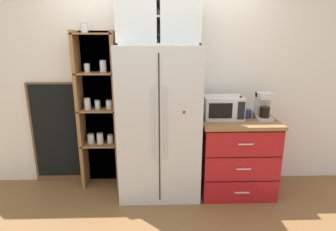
{
  "coord_description": "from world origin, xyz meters",
  "views": [
    {
      "loc": [
        0.01,
        -3.01,
        1.79
      ],
      "look_at": [
        0.1,
        0.03,
        0.96
      ],
      "focal_mm": 29.5,
      "sensor_mm": 36.0,
      "label": 1
    }
  ],
  "objects_px": {
    "mug_navy": "(248,114)",
    "mug_charcoal": "(237,114)",
    "coffee_maker": "(264,106)",
    "bottle_amber": "(240,110)",
    "chalkboard_menu": "(56,133)",
    "refrigerator": "(159,123)",
    "microwave": "(223,107)"
  },
  "relations": [
    {
      "from": "mug_charcoal",
      "to": "mug_navy",
      "type": "bearing_deg",
      "value": -2.61
    },
    {
      "from": "coffee_maker",
      "to": "mug_charcoal",
      "type": "bearing_deg",
      "value": 168.71
    },
    {
      "from": "microwave",
      "to": "mug_charcoal",
      "type": "distance_m",
      "value": 0.2
    },
    {
      "from": "microwave",
      "to": "bottle_amber",
      "type": "distance_m",
      "value": 0.2
    },
    {
      "from": "refrigerator",
      "to": "microwave",
      "type": "height_order",
      "value": "refrigerator"
    },
    {
      "from": "bottle_amber",
      "to": "chalkboard_menu",
      "type": "height_order",
      "value": "chalkboard_menu"
    },
    {
      "from": "coffee_maker",
      "to": "mug_navy",
      "type": "height_order",
      "value": "coffee_maker"
    },
    {
      "from": "mug_navy",
      "to": "bottle_amber",
      "type": "relative_size",
      "value": 0.43
    },
    {
      "from": "microwave",
      "to": "coffee_maker",
      "type": "xyz_separation_m",
      "value": [
        0.47,
        -0.04,
        0.03
      ]
    },
    {
      "from": "mug_navy",
      "to": "microwave",
      "type": "bearing_deg",
      "value": -178.24
    },
    {
      "from": "mug_navy",
      "to": "chalkboard_menu",
      "type": "distance_m",
      "value": 2.38
    },
    {
      "from": "mug_charcoal",
      "to": "bottle_amber",
      "type": "xyz_separation_m",
      "value": [
        -0.0,
        -0.1,
        0.08
      ]
    },
    {
      "from": "refrigerator",
      "to": "chalkboard_menu",
      "type": "bearing_deg",
      "value": 167.36
    },
    {
      "from": "coffee_maker",
      "to": "mug_navy",
      "type": "distance_m",
      "value": 0.2
    },
    {
      "from": "coffee_maker",
      "to": "mug_charcoal",
      "type": "distance_m",
      "value": 0.31
    },
    {
      "from": "refrigerator",
      "to": "chalkboard_menu",
      "type": "xyz_separation_m",
      "value": [
        -1.31,
        0.29,
        -0.22
      ]
    },
    {
      "from": "coffee_maker",
      "to": "refrigerator",
      "type": "bearing_deg",
      "value": -179.63
    },
    {
      "from": "mug_navy",
      "to": "chalkboard_menu",
      "type": "xyz_separation_m",
      "value": [
        -2.35,
        0.23,
        -0.3
      ]
    },
    {
      "from": "bottle_amber",
      "to": "chalkboard_menu",
      "type": "xyz_separation_m",
      "value": [
        -2.23,
        0.33,
        -0.38
      ]
    },
    {
      "from": "coffee_maker",
      "to": "mug_navy",
      "type": "xyz_separation_m",
      "value": [
        -0.17,
        0.05,
        -0.11
      ]
    },
    {
      "from": "mug_charcoal",
      "to": "microwave",
      "type": "bearing_deg",
      "value": -175.38
    },
    {
      "from": "refrigerator",
      "to": "microwave",
      "type": "relative_size",
      "value": 3.96
    },
    {
      "from": "coffee_maker",
      "to": "chalkboard_menu",
      "type": "relative_size",
      "value": 0.24
    },
    {
      "from": "microwave",
      "to": "chalkboard_menu",
      "type": "height_order",
      "value": "chalkboard_menu"
    },
    {
      "from": "chalkboard_menu",
      "to": "mug_charcoal",
      "type": "bearing_deg",
      "value": -5.87
    },
    {
      "from": "refrigerator",
      "to": "mug_navy",
      "type": "height_order",
      "value": "refrigerator"
    },
    {
      "from": "mug_charcoal",
      "to": "chalkboard_menu",
      "type": "xyz_separation_m",
      "value": [
        -2.23,
        0.23,
        -0.29
      ]
    },
    {
      "from": "mug_navy",
      "to": "mug_charcoal",
      "type": "height_order",
      "value": "mug_navy"
    },
    {
      "from": "microwave",
      "to": "bottle_amber",
      "type": "bearing_deg",
      "value": -25.74
    },
    {
      "from": "microwave",
      "to": "mug_navy",
      "type": "distance_m",
      "value": 0.31
    },
    {
      "from": "mug_navy",
      "to": "mug_charcoal",
      "type": "relative_size",
      "value": 1.13
    },
    {
      "from": "mug_charcoal",
      "to": "chalkboard_menu",
      "type": "relative_size",
      "value": 0.08
    }
  ]
}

